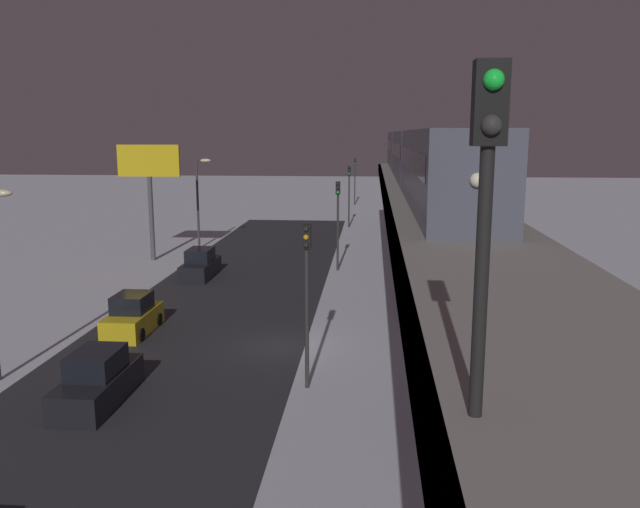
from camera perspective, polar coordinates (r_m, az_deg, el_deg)
ground_plane at (r=29.90m, az=-3.83°, el=-8.24°), size 240.00×240.00×0.00m
avenue_asphalt at (r=30.79m, az=-11.71°, el=-7.88°), size 11.00×87.09×0.01m
elevated_railway at (r=28.42m, az=10.78°, el=2.18°), size 5.00×87.09×6.48m
subway_train at (r=47.17m, az=8.59°, el=8.84°), size 2.94×55.47×3.40m
rail_signal at (r=7.17m, az=14.69°, el=6.35°), size 0.36×0.41×4.00m
sedan_yellow at (r=32.90m, az=-16.42°, el=-5.46°), size 1.91×4.11×1.97m
sedan_black at (r=44.48m, az=-10.67°, el=-1.02°), size 1.80×4.76×1.97m
sedan_black_2 at (r=25.06m, az=-19.30°, el=-10.73°), size 1.80×4.57×1.97m
traffic_light_near at (r=23.96m, az=-1.20°, el=-2.58°), size 0.32×0.44×6.40m
traffic_light_mid at (r=45.24m, az=1.61°, el=3.72°), size 0.32×0.44×6.40m
traffic_light_far at (r=66.74m, az=2.62°, el=5.98°), size 0.32×0.44×6.40m
traffic_light_distant at (r=88.32m, az=3.15°, el=7.13°), size 0.32×0.44×6.40m
commercial_billboard at (r=50.53m, az=-15.06°, el=7.09°), size 4.80×0.36×8.90m
street_lamp_far at (r=55.15m, az=-10.71°, el=5.45°), size 1.35×0.44×7.65m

